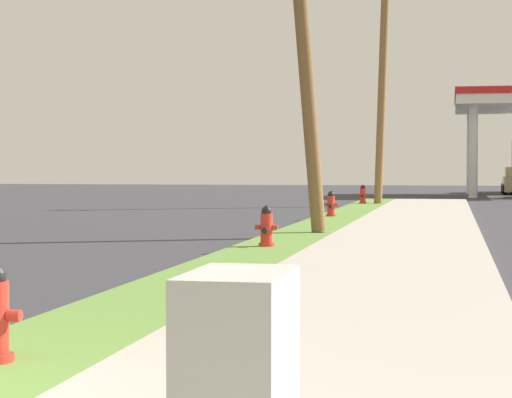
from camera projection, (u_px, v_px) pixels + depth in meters
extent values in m
cylinder|color=red|center=(14.00, 316.00, 7.18)|extent=(0.10, 0.09, 0.09)
cylinder|color=red|center=(266.00, 244.00, 17.81)|extent=(0.29, 0.29, 0.06)
cylinder|color=red|center=(266.00, 230.00, 17.80)|extent=(0.22, 0.22, 0.60)
sphere|color=black|center=(267.00, 211.00, 17.79)|extent=(0.19, 0.19, 0.19)
cylinder|color=black|center=(267.00, 207.00, 17.79)|extent=(0.06, 0.06, 0.05)
cylinder|color=red|center=(258.00, 227.00, 17.83)|extent=(0.10, 0.09, 0.09)
cylinder|color=red|center=(275.00, 227.00, 17.77)|extent=(0.10, 0.09, 0.09)
cylinder|color=black|center=(265.00, 230.00, 17.64)|extent=(0.11, 0.12, 0.11)
cylinder|color=red|center=(331.00, 215.00, 28.71)|extent=(0.29, 0.29, 0.06)
cylinder|color=red|center=(331.00, 206.00, 28.70)|extent=(0.22, 0.22, 0.60)
sphere|color=black|center=(331.00, 195.00, 28.69)|extent=(0.19, 0.19, 0.19)
cylinder|color=black|center=(331.00, 192.00, 28.68)|extent=(0.06, 0.06, 0.05)
cylinder|color=red|center=(326.00, 204.00, 28.73)|extent=(0.10, 0.09, 0.09)
cylinder|color=red|center=(336.00, 204.00, 28.66)|extent=(0.10, 0.09, 0.09)
cylinder|color=black|center=(330.00, 206.00, 28.53)|extent=(0.11, 0.12, 0.11)
cylinder|color=red|center=(363.00, 203.00, 38.83)|extent=(0.29, 0.29, 0.06)
cylinder|color=red|center=(363.00, 196.00, 38.83)|extent=(0.22, 0.22, 0.60)
sphere|color=black|center=(363.00, 187.00, 38.81)|extent=(0.19, 0.19, 0.19)
cylinder|color=black|center=(363.00, 185.00, 38.81)|extent=(0.06, 0.06, 0.05)
cylinder|color=red|center=(359.00, 195.00, 38.86)|extent=(0.10, 0.09, 0.09)
cylinder|color=red|center=(367.00, 195.00, 38.79)|extent=(0.10, 0.09, 0.09)
cylinder|color=black|center=(362.00, 196.00, 38.66)|extent=(0.11, 0.12, 0.11)
cylinder|color=brown|center=(303.00, 33.00, 21.63)|extent=(1.14, 0.57, 8.87)
cylinder|color=olive|center=(382.00, 87.00, 38.73)|extent=(0.67, 0.44, 9.30)
cube|color=#B7B7B2|center=(238.00, 383.00, 4.30)|extent=(0.44, 0.75, 0.98)
cylinder|color=silver|center=(473.00, 151.00, 49.56)|extent=(0.44, 0.44, 4.75)
cylinder|color=silver|center=(470.00, 154.00, 57.78)|extent=(0.44, 0.44, 4.75)
cylinder|color=black|center=(503.00, 188.00, 58.47)|extent=(0.23, 0.60, 0.60)
cylinder|color=black|center=(505.00, 190.00, 55.15)|extent=(0.23, 0.60, 0.60)
cylinder|color=black|center=(512.00, 187.00, 57.83)|extent=(0.28, 0.78, 0.76)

